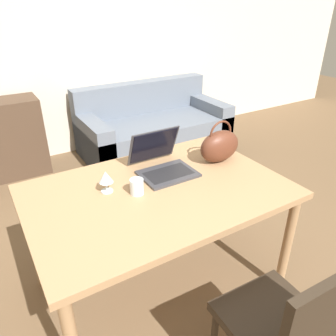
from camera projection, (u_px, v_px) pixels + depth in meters
name	position (u px, v px, depth m)	size (l,w,h in m)	color
wall_back	(44.00, 41.00, 3.60)	(10.00, 0.06, 2.70)	beige
dining_table	(158.00, 200.00, 1.96)	(1.50, 1.01, 0.78)	#A87F56
chair	(288.00, 325.00, 1.43)	(0.46, 0.46, 0.89)	#2D2319
couch	(153.00, 128.00, 4.21)	(1.83, 0.91, 0.82)	slate
laptop	(161.00, 160.00, 2.11)	(0.34, 0.37, 0.26)	#38383D
drinking_glass	(137.00, 187.00, 1.86)	(0.08, 0.08, 0.09)	silver
wine_glass	(106.00, 178.00, 1.86)	(0.08, 0.08, 0.13)	silver
handbag	(220.00, 146.00, 2.20)	(0.30, 0.15, 0.29)	#592D1E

